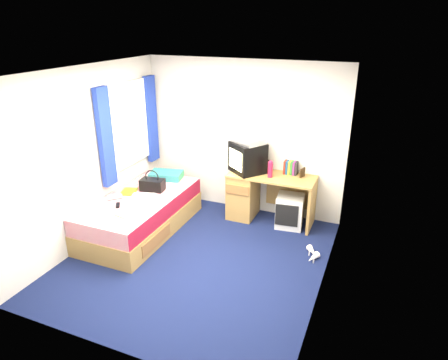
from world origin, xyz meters
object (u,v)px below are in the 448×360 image
at_px(towel, 143,200).
at_px(remote_control, 118,205).
at_px(aerosol_can, 268,167).
at_px(water_bottle, 115,197).
at_px(colour_swatch_fan, 121,216).
at_px(pillow, 166,175).
at_px(magazine, 129,192).
at_px(vcr, 248,140).
at_px(storage_cube, 290,211).
at_px(white_heels, 313,255).
at_px(pink_water_bottle, 270,170).
at_px(desk, 254,193).
at_px(picture_frame, 302,173).
at_px(bed, 141,214).
at_px(handbag, 152,184).
at_px(crt_tv, 248,157).

relative_size(towel, remote_control, 1.91).
distance_m(aerosol_can, water_bottle, 2.30).
bearing_deg(colour_swatch_fan, water_bottle, 134.77).
height_order(pillow, magazine, pillow).
bearing_deg(water_bottle, vcr, 38.77).
height_order(storage_cube, white_heels, storage_cube).
bearing_deg(aerosol_can, pink_water_bottle, -63.70).
xyz_separation_m(colour_swatch_fan, white_heels, (2.37, 0.85, -0.51)).
bearing_deg(storage_cube, pink_water_bottle, 175.86).
bearing_deg(desk, white_heels, -36.49).
xyz_separation_m(desk, towel, (-1.24, -1.21, 0.18)).
bearing_deg(water_bottle, aerosol_can, 35.05).
distance_m(desk, water_bottle, 2.10).
height_order(vcr, pink_water_bottle, vcr).
bearing_deg(pink_water_bottle, magazine, -155.29).
bearing_deg(water_bottle, magazine, 82.91).
distance_m(picture_frame, remote_control, 2.70).
distance_m(bed, handbag, 0.47).
xyz_separation_m(pink_water_bottle, white_heels, (0.84, -0.73, -0.83)).
distance_m(bed, towel, 0.39).
bearing_deg(picture_frame, bed, -132.44).
relative_size(picture_frame, remote_control, 0.88).
distance_m(vcr, aerosol_can, 0.52).
distance_m(crt_tv, aerosol_can, 0.35).
height_order(handbag, remote_control, handbag).
bearing_deg(colour_swatch_fan, handbag, 95.33).
relative_size(aerosol_can, colour_swatch_fan, 0.87).
bearing_deg(bed, magazine, 160.51).
relative_size(storage_cube, magazine, 1.74).
height_order(bed, pink_water_bottle, pink_water_bottle).
bearing_deg(storage_cube, vcr, 167.38).
height_order(bed, picture_frame, picture_frame).
bearing_deg(storage_cube, picture_frame, 49.81).
bearing_deg(crt_tv, picture_frame, 44.70).
bearing_deg(pillow, magazine, -108.84).
height_order(pillow, colour_swatch_fan, pillow).
xyz_separation_m(pillow, storage_cube, (2.00, 0.20, -0.35)).
bearing_deg(magazine, pillow, 71.16).
relative_size(aerosol_can, magazine, 0.68).
bearing_deg(storage_cube, colour_swatch_fan, -146.30).
relative_size(desk, storage_cube, 2.66).
relative_size(water_bottle, remote_control, 1.25).
bearing_deg(towel, pink_water_bottle, 36.70).
height_order(bed, colour_swatch_fan, colour_swatch_fan).
distance_m(storage_cube, handbag, 2.10).
distance_m(magazine, water_bottle, 0.29).
height_order(water_bottle, remote_control, water_bottle).
distance_m(storage_cube, aerosol_can, 0.74).
relative_size(desk, remote_control, 8.13).
bearing_deg(handbag, water_bottle, -132.35).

